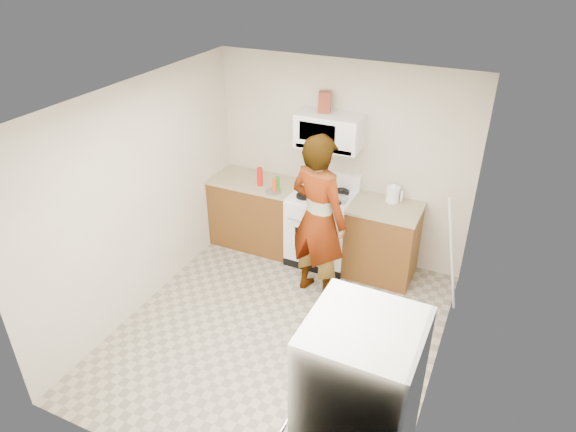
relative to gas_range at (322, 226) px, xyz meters
The scene contains 20 objects.
floor 1.56m from the gas_range, 86.14° to the right, with size 3.60×3.60×0.00m, color gray.
back_wall 0.83m from the gas_range, 72.00° to the left, with size 3.20×0.02×2.50m, color beige.
right_wall 2.37m from the gas_range, 41.25° to the right, with size 0.02×3.60×2.50m, color beige.
cabinet_left 0.94m from the gas_range, behind, with size 1.12×0.62×0.90m, color brown.
counter_left 1.03m from the gas_range, behind, with size 1.14×0.64×0.04m, color #9B8E69.
cabinet_right 0.78m from the gas_range, ahead, with size 0.80×0.62×0.90m, color brown.
counter_right 0.89m from the gas_range, ahead, with size 0.82×0.64×0.04m, color #9B8E69.
gas_range is the anchor object (origin of this frame).
microwave 1.22m from the gas_range, 90.00° to the left, with size 0.76×0.38×0.40m, color white.
person 0.86m from the gas_range, 73.17° to the right, with size 0.72×0.47×1.97m, color tan.
fridge 3.24m from the gas_range, 64.57° to the right, with size 0.70×0.70×1.70m, color silver.
kettle 0.99m from the gas_range, 11.68° to the left, with size 0.16×0.16×0.19m, color white.
jug 1.55m from the gas_range, 116.69° to the left, with size 0.14×0.14×0.24m, color maroon.
saucepan 0.56m from the gas_range, 148.05° to the left, with size 0.20×0.20×0.11m, color silver.
tray 0.51m from the gas_range, 19.59° to the right, with size 0.25×0.16×0.05m, color silver.
bottle_spray 0.99m from the gas_range, behind, with size 0.07×0.07×0.24m, color red.
bottle_hot_sauce 0.80m from the gas_range, 162.18° to the right, with size 0.06×0.06×0.17m, color red.
bottle_green_cap 0.78m from the gas_range, 166.45° to the right, with size 0.06×0.06×0.18m, color #178017.
pot_lid 0.76m from the gas_range, 161.92° to the right, with size 0.21×0.21×0.01m, color white.
broom 1.68m from the gas_range, 13.24° to the right, with size 0.03×0.03×1.43m, color silver.
Camera 1 is at (1.84, -3.74, 3.76)m, focal length 32.00 mm.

